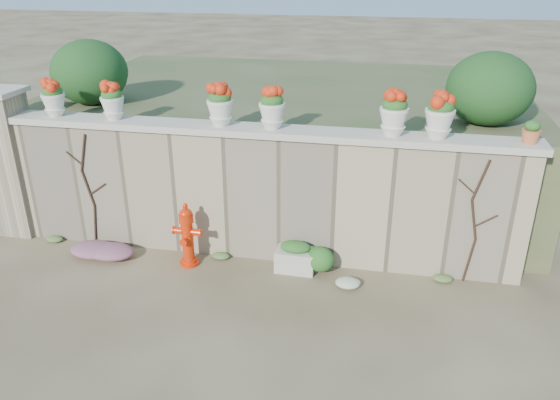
% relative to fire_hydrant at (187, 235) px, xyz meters
% --- Properties ---
extents(ground, '(80.00, 80.00, 0.00)m').
position_rel_fire_hydrant_xyz_m(ground, '(0.93, -1.24, -0.52)').
color(ground, '#4C3A26').
rests_on(ground, ground).
extents(stone_wall, '(8.00, 0.40, 2.00)m').
position_rel_fire_hydrant_xyz_m(stone_wall, '(0.93, 0.56, 0.48)').
color(stone_wall, tan).
rests_on(stone_wall, ground).
extents(wall_cap, '(8.10, 0.52, 0.10)m').
position_rel_fire_hydrant_xyz_m(wall_cap, '(0.93, 0.56, 1.53)').
color(wall_cap, beige).
rests_on(wall_cap, stone_wall).
extents(gate_pillar, '(0.72, 0.72, 2.48)m').
position_rel_fire_hydrant_xyz_m(gate_pillar, '(-3.22, 0.56, 0.74)').
color(gate_pillar, tan).
rests_on(gate_pillar, ground).
extents(raised_fill, '(9.00, 6.00, 2.00)m').
position_rel_fire_hydrant_xyz_m(raised_fill, '(0.93, 3.76, 0.48)').
color(raised_fill, '#384C23').
rests_on(raised_fill, ground).
extents(back_shrub_left, '(1.30, 1.30, 1.10)m').
position_rel_fire_hydrant_xyz_m(back_shrub_left, '(-2.27, 1.76, 2.03)').
color(back_shrub_left, '#143814').
rests_on(back_shrub_left, raised_fill).
extents(back_shrub_right, '(1.30, 1.30, 1.10)m').
position_rel_fire_hydrant_xyz_m(back_shrub_right, '(4.33, 1.76, 2.03)').
color(back_shrub_right, '#143814').
rests_on(back_shrub_right, raised_fill).
extents(vine_left, '(0.60, 0.04, 1.91)m').
position_rel_fire_hydrant_xyz_m(vine_left, '(-1.74, 0.34, 0.47)').
color(vine_left, black).
rests_on(vine_left, ground).
extents(vine_right, '(0.60, 0.04, 1.91)m').
position_rel_fire_hydrant_xyz_m(vine_right, '(4.16, 0.34, 0.47)').
color(vine_right, black).
rests_on(vine_right, ground).
extents(fire_hydrant, '(0.44, 0.31, 1.03)m').
position_rel_fire_hydrant_xyz_m(fire_hydrant, '(0.00, 0.00, 0.00)').
color(fire_hydrant, red).
rests_on(fire_hydrant, ground).
extents(planter_box, '(0.60, 0.36, 0.49)m').
position_rel_fire_hydrant_xyz_m(planter_box, '(1.65, 0.15, -0.29)').
color(planter_box, beige).
rests_on(planter_box, ground).
extents(green_shrub, '(0.59, 0.54, 0.56)m').
position_rel_fire_hydrant_xyz_m(green_shrub, '(1.95, 0.09, -0.24)').
color(green_shrub, '#1E5119').
rests_on(green_shrub, ground).
extents(magenta_clump, '(1.01, 0.67, 0.27)m').
position_rel_fire_hydrant_xyz_m(magenta_clump, '(-1.38, -0.04, -0.38)').
color(magenta_clump, '#B02386').
rests_on(magenta_clump, ground).
extents(white_flowers, '(0.47, 0.37, 0.17)m').
position_rel_fire_hydrant_xyz_m(white_flowers, '(2.53, -0.14, -0.44)').
color(white_flowers, white).
rests_on(white_flowers, ground).
extents(urn_pot_0, '(0.36, 0.36, 0.56)m').
position_rel_fire_hydrant_xyz_m(urn_pot_0, '(-2.24, 0.56, 1.86)').
color(urn_pot_0, silver).
rests_on(urn_pot_0, wall_cap).
extents(urn_pot_1, '(0.36, 0.36, 0.56)m').
position_rel_fire_hydrant_xyz_m(urn_pot_1, '(-1.26, 0.56, 1.86)').
color(urn_pot_1, silver).
rests_on(urn_pot_1, wall_cap).
extents(urn_pot_2, '(0.39, 0.39, 0.61)m').
position_rel_fire_hydrant_xyz_m(urn_pot_2, '(0.44, 0.56, 1.88)').
color(urn_pot_2, silver).
rests_on(urn_pot_2, wall_cap).
extents(urn_pot_3, '(0.38, 0.38, 0.60)m').
position_rel_fire_hydrant_xyz_m(urn_pot_3, '(1.21, 0.56, 1.88)').
color(urn_pot_3, silver).
rests_on(urn_pot_3, wall_cap).
extents(urn_pot_4, '(0.40, 0.40, 0.63)m').
position_rel_fire_hydrant_xyz_m(urn_pot_4, '(2.93, 0.56, 1.89)').
color(urn_pot_4, silver).
rests_on(urn_pot_4, wall_cap).
extents(urn_pot_5, '(0.41, 0.41, 0.64)m').
position_rel_fire_hydrant_xyz_m(urn_pot_5, '(3.53, 0.56, 1.90)').
color(urn_pot_5, silver).
rests_on(urn_pot_5, wall_cap).
extents(terracotta_pot, '(0.25, 0.25, 0.30)m').
position_rel_fire_hydrant_xyz_m(terracotta_pot, '(4.73, 0.56, 1.72)').
color(terracotta_pot, '#C0663A').
rests_on(terracotta_pot, wall_cap).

